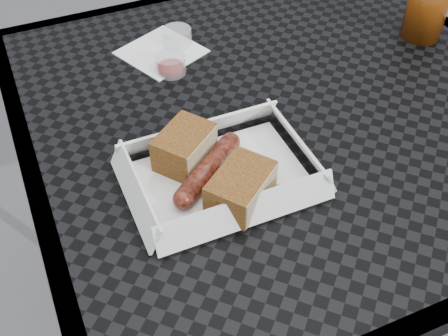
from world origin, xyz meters
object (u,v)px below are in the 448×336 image
(bratwurst, at_px, (208,169))
(drink_glass, at_px, (428,3))
(food_tray, at_px, (221,178))
(patio_table, at_px, (282,141))

(bratwurst, height_order, drink_glass, drink_glass)
(food_tray, relative_size, bratwurst, 1.77)
(bratwurst, relative_size, drink_glass, 0.96)
(drink_glass, bearing_deg, patio_table, -165.74)
(food_tray, bearing_deg, patio_table, 34.33)
(patio_table, bearing_deg, bratwurst, -150.01)
(patio_table, relative_size, drink_glass, 6.19)
(food_tray, height_order, drink_glass, drink_glass)
(patio_table, xyz_separation_m, food_tray, (-0.15, -0.11, 0.08))
(patio_table, distance_m, food_tray, 0.20)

